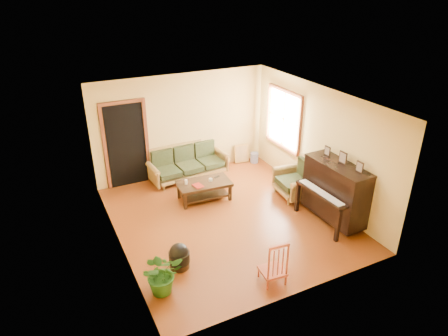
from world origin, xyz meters
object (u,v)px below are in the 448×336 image
piano (336,192)px  footstool (179,259)px  sofa (189,163)px  ceramic_crock (254,158)px  potted_plant (162,273)px  armchair (295,179)px  red_chair (273,261)px  coffee_table (204,191)px

piano → footstool: bearing=178.6°
sofa → ceramic_crock: bearing=-1.6°
ceramic_crock → potted_plant: 5.37m
armchair → ceramic_crock: armchair is taller
footstool → sofa: bearing=65.5°
piano → ceramic_crock: bearing=89.0°
piano → potted_plant: piano is taller
footstool → potted_plant: size_ratio=0.51×
red_chair → potted_plant: bearing=166.9°
sofa → ceramic_crock: size_ratio=7.08×
piano → ceramic_crock: piano is taller
red_chair → potted_plant: (-1.73, 0.58, -0.05)m
sofa → coffee_table: 1.19m
piano → ceramic_crock: size_ratio=5.26×
armchair → potted_plant: armchair is taller
footstool → piano: bearing=0.2°
sofa → potted_plant: 4.10m
footstool → potted_plant: (-0.45, -0.45, 0.19)m
sofa → footstool: size_ratio=5.27×
piano → ceramic_crock: 3.28m
red_chair → coffee_table: bearing=93.8°
piano → potted_plant: size_ratio=1.99×
sofa → armchair: (1.85, -1.96, 0.03)m
coffee_table → armchair: 2.11m
coffee_table → piano: 2.93m
armchair → red_chair: size_ratio=1.08×
sofa → armchair: 2.70m
armchair → piano: 1.23m
footstool → ceramic_crock: bearing=43.5°
coffee_table → armchair: armchair is taller
sofa → red_chair: bearing=-96.3°
coffee_table → armchair: bearing=-22.1°
armchair → ceramic_crock: size_ratio=3.25×
sofa → footstool: sofa is taller
armchair → red_chair: armchair is taller
sofa → potted_plant: sofa is taller
footstool → red_chair: 1.66m
coffee_table → red_chair: (-0.09, -3.03, 0.20)m
sofa → coffee_table: sofa is taller
coffee_table → piano: (2.11, -1.99, 0.43)m
footstool → ceramic_crock: footstool is taller
piano → red_chair: bearing=-156.2°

